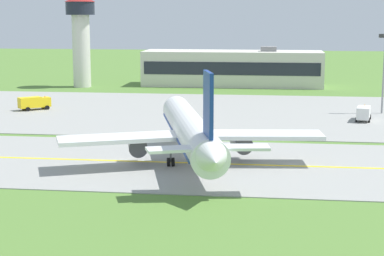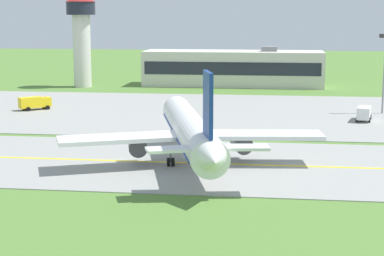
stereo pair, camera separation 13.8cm
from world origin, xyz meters
name	(u,v)px [view 1 (the left image)]	position (x,y,z in m)	size (l,w,h in m)	color
ground_plane	(129,162)	(0.00, 0.00, 0.00)	(500.00, 500.00, 0.00)	#517A33
taxiway_strip	(129,161)	(0.00, 0.00, 0.05)	(240.00, 28.00, 0.10)	gray
apron_pad	(231,112)	(10.00, 42.00, 0.05)	(140.00, 52.00, 0.10)	gray
taxiway_centreline	(129,161)	(0.00, 0.00, 0.11)	(220.00, 0.60, 0.01)	yellow
airplane_lead	(190,130)	(7.70, 0.29, 4.13)	(32.03, 39.15, 12.70)	white
service_truck_baggage	(34,102)	(-27.73, 40.08, 1.53)	(5.90, 5.44, 2.60)	yellow
service_truck_fuel	(364,112)	(33.34, 35.21, 1.53)	(3.25, 6.29, 2.60)	silver
terminal_building	(233,68)	(7.32, 87.72, 4.48)	(45.68, 12.82, 10.11)	beige
control_tower	(81,31)	(-30.30, 79.92, 14.07)	(7.60, 7.60, 23.04)	silver
apron_light_mast	(384,63)	(37.86, 44.18, 9.33)	(2.40, 0.50, 14.70)	gray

